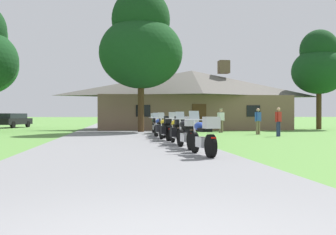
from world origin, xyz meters
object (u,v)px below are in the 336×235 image
motorcycle_silver_sixth_in_row (160,126)px  tree_right_of_lodge (319,65)px  motorcycle_black_second_in_row (187,133)px  motorcycle_green_farthest_in_row (155,125)px  bystander_white_shirt_near_lodge (221,119)px  parked_black_suv_far_left (12,120)px  bystander_blue_shirt_beside_signpost (258,120)px  motorcycle_blue_fifth_in_row (161,127)px  bystander_red_shirt_by_tree (278,120)px  motorcycle_blue_nearest_to_camera (204,136)px  motorcycle_yellow_fourth_in_row (166,128)px  tree_by_lodge_front (141,43)px  motorcycle_yellow_third_in_row (177,130)px

motorcycle_silver_sixth_in_row → tree_right_of_lodge: bearing=28.6°
motorcycle_black_second_in_row → motorcycle_green_farthest_in_row: bearing=84.7°
motorcycle_silver_sixth_in_row → bystander_white_shirt_near_lodge: bystander_white_shirt_near_lodge is taller
parked_black_suv_far_left → bystander_blue_shirt_beside_signpost: bearing=-25.0°
parked_black_suv_far_left → motorcycle_green_farthest_in_row: bearing=-34.9°
tree_right_of_lodge → motorcycle_blue_fifth_in_row: bearing=-141.9°
motorcycle_silver_sixth_in_row → bystander_red_shirt_by_tree: bearing=-11.7°
motorcycle_green_farthest_in_row → bystander_blue_shirt_beside_signpost: 6.54m
tree_right_of_lodge → motorcycle_blue_nearest_to_camera: bearing=-125.3°
motorcycle_blue_fifth_in_row → bystander_red_shirt_by_tree: bystander_red_shirt_by_tree is taller
motorcycle_yellow_fourth_in_row → motorcycle_black_second_in_row: bearing=-94.9°
motorcycle_blue_fifth_in_row → tree_by_lodge_front: 9.28m
tree_by_lodge_front → motorcycle_green_farthest_in_row: bearing=-74.1°
motorcycle_blue_fifth_in_row → motorcycle_blue_nearest_to_camera: bearing=-97.2°
tree_by_lodge_front → motorcycle_yellow_fourth_in_row: bearing=-86.4°
bystander_red_shirt_by_tree → motorcycle_yellow_fourth_in_row: bearing=169.7°
motorcycle_blue_fifth_in_row → tree_right_of_lodge: tree_right_of_lodge is taller
motorcycle_black_second_in_row → bystander_red_shirt_by_tree: bearing=44.7°
motorcycle_yellow_third_in_row → bystander_red_shirt_by_tree: bearing=37.8°
motorcycle_blue_fifth_in_row → parked_black_suv_far_left: parked_black_suv_far_left is taller
bystander_blue_shirt_beside_signpost → bystander_red_shirt_by_tree: (0.33, -2.39, 0.00)m
motorcycle_yellow_fourth_in_row → tree_by_lodge_front: size_ratio=0.21×
bystander_white_shirt_near_lodge → bystander_red_shirt_by_tree: bearing=98.0°
motorcycle_yellow_fourth_in_row → bystander_white_shirt_near_lodge: 10.15m
motorcycle_yellow_third_in_row → parked_black_suv_far_left: (-12.64, 24.42, 0.17)m
bystander_white_shirt_near_lodge → tree_right_of_lodge: 12.27m
motorcycle_green_farthest_in_row → tree_by_lodge_front: size_ratio=0.21×
motorcycle_yellow_third_in_row → motorcycle_green_farthest_in_row: (-0.02, 9.28, 0.01)m
motorcycle_blue_nearest_to_camera → motorcycle_silver_sixth_in_row: bearing=83.7°
motorcycle_yellow_fourth_in_row → bystander_red_shirt_by_tree: bystander_red_shirt_by_tree is taller
tree_right_of_lodge → parked_black_suv_far_left: bearing=163.8°
motorcycle_yellow_fourth_in_row → motorcycle_green_farthest_in_row: size_ratio=1.00×
motorcycle_silver_sixth_in_row → motorcycle_green_farthest_in_row: bearing=86.8°
bystander_white_shirt_near_lodge → tree_right_of_lodge: bearing=-165.2°
parked_black_suv_far_left → tree_right_of_lodge: bearing=-1.0°
bystander_white_shirt_near_lodge → bystander_blue_shirt_beside_signpost: size_ratio=1.01×
motorcycle_blue_fifth_in_row → bystander_white_shirt_near_lodge: 8.31m
motorcycle_yellow_third_in_row → motorcycle_green_farthest_in_row: same height
motorcycle_green_farthest_in_row → parked_black_suv_far_left: (-12.63, 15.15, 0.16)m
bystander_blue_shirt_beside_signpost → tree_right_of_lodge: (8.48, 8.11, 4.64)m
motorcycle_silver_sixth_in_row → bystander_red_shirt_by_tree: (6.75, -0.89, 0.32)m
motorcycle_black_second_in_row → motorcycle_blue_nearest_to_camera: bearing=-93.5°
motorcycle_black_second_in_row → bystander_white_shirt_near_lodge: size_ratio=1.24×
motorcycle_yellow_third_in_row → tree_right_of_lodge: tree_right_of_lodge is taller
motorcycle_black_second_in_row → motorcycle_blue_fifth_in_row: same height
bystander_white_shirt_near_lodge → bystander_blue_shirt_beside_signpost: bystander_white_shirt_near_lodge is taller
tree_right_of_lodge → parked_black_suv_far_left: tree_right_of_lodge is taller
motorcycle_blue_nearest_to_camera → bystander_blue_shirt_beside_signpost: bearing=57.2°
motorcycle_yellow_third_in_row → tree_right_of_lodge: 22.72m
motorcycle_blue_nearest_to_camera → tree_right_of_lodge: (14.86, 20.97, 4.96)m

